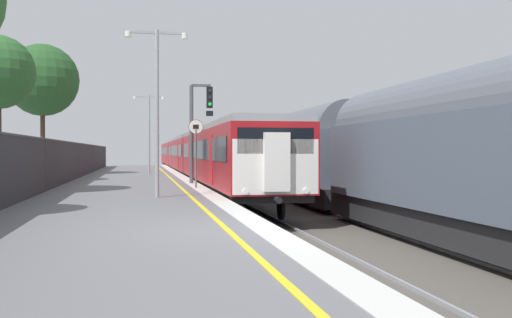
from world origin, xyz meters
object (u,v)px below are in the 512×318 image
commuter_train_at_platform (191,154)px  platform_lamp_far (149,127)px  platform_lamp_mid (157,98)px  freight_train_adjacent_track (307,152)px  signal_gantry (198,121)px  background_tree_centre (43,82)px  speed_limit_sign (196,144)px

commuter_train_at_platform → platform_lamp_far: bearing=-109.7°
platform_lamp_mid → freight_train_adjacent_track: bearing=49.4°
signal_gantry → platform_lamp_far: (-2.09, 11.34, 0.17)m
platform_lamp_far → background_tree_centre: bearing=173.3°
platform_lamp_far → commuter_train_at_platform: bearing=70.3°
freight_train_adjacent_track → signal_gantry: (-5.46, -0.64, 1.45)m
background_tree_centre → speed_limit_sign: bearing=-61.6°
commuter_train_at_platform → platform_lamp_mid: size_ratio=11.59×
commuter_train_at_platform → platform_lamp_mid: 29.70m
platform_lamp_mid → background_tree_centre: 21.55m
commuter_train_at_platform → background_tree_centre: (-10.20, -9.11, 4.71)m
freight_train_adjacent_track → platform_lamp_far: bearing=125.2°
freight_train_adjacent_track → background_tree_centre: size_ratio=4.86×
commuter_train_at_platform → freight_train_adjacent_track: 20.99m
signal_gantry → speed_limit_sign: (-0.39, -3.35, -1.13)m
signal_gantry → background_tree_centre: 15.26m
freight_train_adjacent_track → commuter_train_at_platform: bearing=101.0°
commuter_train_at_platform → freight_train_adjacent_track: (4.00, -20.60, 0.19)m
freight_train_adjacent_track → speed_limit_sign: size_ratio=14.54×
commuter_train_at_platform → freight_train_adjacent_track: freight_train_adjacent_track is taller
signal_gantry → speed_limit_sign: bearing=-96.6°
speed_limit_sign → platform_lamp_mid: size_ratio=0.52×
commuter_train_at_platform → background_tree_centre: 14.47m
freight_train_adjacent_track → background_tree_centre: background_tree_centre is taller
commuter_train_at_platform → background_tree_centre: bearing=-138.2°
platform_lamp_mid → background_tree_centre: (-6.66, 20.31, 2.75)m
signal_gantry → platform_lamp_mid: (-2.09, -8.19, 0.31)m
speed_limit_sign → platform_lamp_far: bearing=96.6°
speed_limit_sign → platform_lamp_mid: 5.32m
platform_lamp_mid → platform_lamp_far: bearing=90.0°
background_tree_centre → commuter_train_at_platform: bearing=41.8°
platform_lamp_mid → background_tree_centre: background_tree_centre is taller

